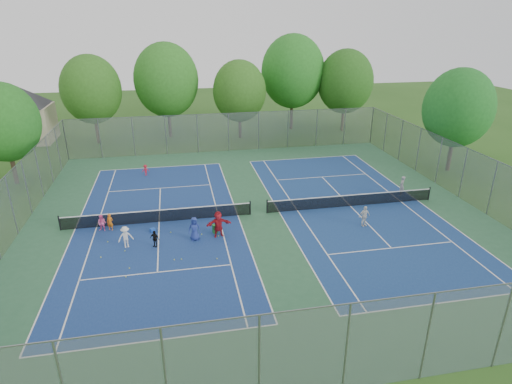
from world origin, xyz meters
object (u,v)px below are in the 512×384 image
(ball_crate, at_px, (153,230))
(net_left, at_px, (159,216))
(instructor, at_px, (402,186))
(net_right, at_px, (351,201))
(ball_hopper, at_px, (215,229))

(ball_crate, bearing_deg, net_left, 75.04)
(ball_crate, relative_size, instructor, 0.18)
(net_right, height_order, ball_hopper, net_right)
(instructor, bearing_deg, net_right, -27.80)
(net_left, xyz_separation_m, net_right, (14.00, 0.00, 0.00))
(ball_hopper, bearing_deg, net_left, 147.54)
(net_left, height_order, net_right, same)
(ball_hopper, bearing_deg, net_right, 12.53)
(net_left, bearing_deg, ball_crate, -104.96)
(ball_crate, distance_m, instructor, 19.28)
(net_right, relative_size, ball_crate, 43.18)
(net_left, xyz_separation_m, ball_hopper, (3.63, -2.31, -0.16))
(net_right, xyz_separation_m, instructor, (4.71, 1.20, 0.36))
(net_right, bearing_deg, net_left, 180.00)
(ball_hopper, distance_m, instructor, 15.50)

